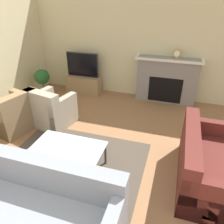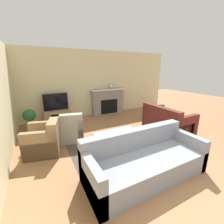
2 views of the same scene
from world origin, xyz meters
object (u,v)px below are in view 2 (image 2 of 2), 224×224
couch_sectional (144,161)px  coffee_table (117,135)px  potted_plant (30,118)px  mantel_clock (111,86)px  armchair_accent (68,130)px  couch_loveseat (167,121)px  tv (56,102)px  armchair_by_window (45,140)px

couch_sectional → coffee_table: (0.03, 1.07, 0.09)m
couch_sectional → potted_plant: size_ratio=3.08×
mantel_clock → coffee_table: bearing=-114.5°
armchair_accent → potted_plant: 1.52m
couch_loveseat → coffee_table: size_ratio=1.38×
tv → coffee_table: tv is taller
couch_loveseat → potted_plant: 4.43m
armchair_by_window → coffee_table: armchair_by_window is taller
couch_sectional → couch_loveseat: 2.52m
coffee_table → potted_plant: potted_plant is taller
tv → armchair_by_window: 2.27m
couch_sectional → couch_loveseat: bearing=33.8°
couch_sectional → coffee_table: bearing=88.4°
couch_loveseat → mantel_clock: (-0.72, 2.62, 0.93)m
couch_sectional → tv: bearing=104.3°
tv → mantel_clock: mantel_clock is taller
armchair_accent → mantel_clock: (2.32, 1.87, 0.91)m
armchair_by_window → mantel_clock: mantel_clock is taller
couch_sectional → coffee_table: size_ratio=2.08×
couch_sectional → mantel_clock: (1.37, 4.03, 0.93)m
armchair_by_window → armchair_accent: bearing=135.1°
couch_sectional → armchair_accent: bearing=113.7°
armchair_by_window → coffee_table: (1.61, -0.70, 0.08)m
couch_loveseat → armchair_accent: same height
armchair_by_window → couch_loveseat: bearing=98.7°
potted_plant → mantel_clock: bearing=12.0°
potted_plant → mantel_clock: (3.27, 0.70, 0.77)m
couch_sectional → couch_loveseat: same height
couch_loveseat → armchair_accent: 3.13m
tv → couch_sectional: bearing=-75.7°
coffee_table → mantel_clock: bearing=65.5°
tv → potted_plant: tv is taller
tv → armchair_by_window: size_ratio=0.89×
armchair_by_window → potted_plant: (-0.31, 1.56, 0.15)m
couch_loveseat → armchair_by_window: bearing=84.3°
armchair_accent → armchair_by_window: bearing=42.6°
couch_sectional → armchair_accent: 2.35m
coffee_table → couch_loveseat: bearing=9.1°
potted_plant → mantel_clock: 3.43m
couch_loveseat → armchair_by_window: (-3.68, 0.37, 0.01)m
couch_sectional → potted_plant: 3.83m
couch_loveseat → potted_plant: bearing=64.2°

